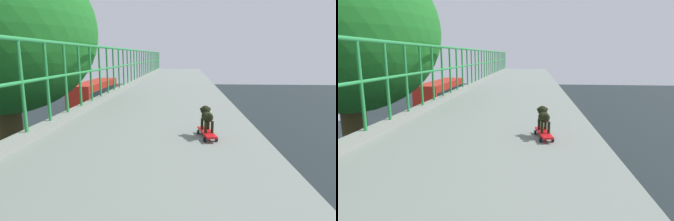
# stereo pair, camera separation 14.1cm
# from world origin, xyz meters

# --- Properties ---
(overpass_deck) EXTENTS (3.05, 39.04, 0.44)m
(overpass_deck) POSITION_xyz_m (1.23, -0.00, 5.15)
(overpass_deck) COLOR gray
(overpass_deck) RESTS_ON bridge_pier
(car_red_taxi_fifth) EXTENTS (1.80, 4.45, 1.65)m
(car_red_taxi_fifth) POSITION_xyz_m (-5.16, 9.17, 0.71)
(car_red_taxi_fifth) COLOR red
(car_red_taxi_fifth) RESTS_ON ground
(car_white_sixth) EXTENTS (1.93, 4.00, 1.44)m
(car_white_sixth) POSITION_xyz_m (-8.44, 12.37, 0.67)
(car_white_sixth) COLOR white
(car_white_sixth) RESTS_ON ground
(car_yellow_cab_seventh) EXTENTS (1.88, 3.82, 1.39)m
(car_yellow_cab_seventh) POSITION_xyz_m (-5.14, 15.93, 0.58)
(car_yellow_cab_seventh) COLOR yellow
(car_yellow_cab_seventh) RESTS_ON ground
(city_bus) EXTENTS (2.49, 10.51, 3.53)m
(city_bus) POSITION_xyz_m (-8.43, 27.88, 1.98)
(city_bus) COLOR red
(city_bus) RESTS_ON ground
(roadside_tree_mid) EXTENTS (4.36, 4.36, 8.82)m
(roadside_tree_mid) POSITION_xyz_m (-2.50, 3.90, 6.83)
(roadside_tree_mid) COLOR #4B3D20
(roadside_tree_mid) RESTS_ON ground
(toy_skateboard) EXTENTS (0.24, 0.54, 0.08)m
(toy_skateboard) POSITION_xyz_m (2.00, 1.14, 5.43)
(toy_skateboard) COLOR red
(toy_skateboard) RESTS_ON overpass_deck
(small_dog) EXTENTS (0.18, 0.35, 0.31)m
(small_dog) POSITION_xyz_m (2.00, 1.19, 5.64)
(small_dog) COLOR black
(small_dog) RESTS_ON toy_skateboard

